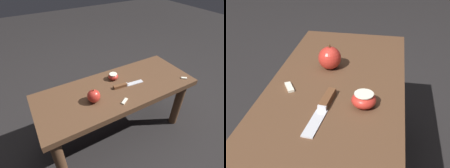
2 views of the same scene
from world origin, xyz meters
TOP-DOWN VIEW (x-y plane):
  - ground_plane at (0.00, 0.00)m, footprint 8.00×8.00m
  - wooden_bench at (0.00, 0.00)m, footprint 1.09×0.43m
  - knife at (-0.05, 0.01)m, footprint 0.22×0.05m
  - apple_whole at (0.19, 0.04)m, footprint 0.08×0.08m
  - apple_cut at (-0.03, -0.10)m, footprint 0.07×0.07m
  - apple_slice_near_knife at (-0.47, 0.15)m, footprint 0.04×0.04m
  - apple_slice_center at (0.03, 0.14)m, footprint 0.06×0.04m

SIDE VIEW (x-z plane):
  - ground_plane at x=0.00m, z-range 0.00..0.00m
  - wooden_bench at x=0.00m, z-range 0.15..0.61m
  - apple_slice_near_knife at x=-0.47m, z-range 0.46..0.47m
  - apple_slice_center at x=0.03m, z-range 0.46..0.47m
  - knife at x=-0.05m, z-range 0.46..0.48m
  - apple_cut at x=-0.03m, z-range 0.46..0.51m
  - apple_whole at x=0.19m, z-range 0.46..0.55m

